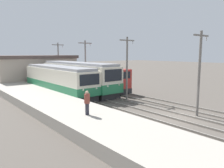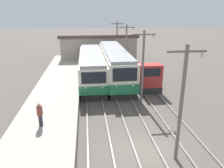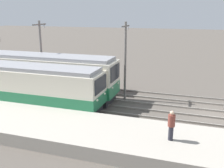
{
  "view_description": "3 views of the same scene",
  "coord_description": "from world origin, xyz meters",
  "px_view_note": "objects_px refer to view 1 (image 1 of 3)",
  "views": [
    {
      "loc": [
        -14.13,
        -9.68,
        4.92
      ],
      "look_at": [
        0.78,
        8.52,
        1.59
      ],
      "focal_mm": 35.0,
      "sensor_mm": 36.0,
      "label": 1
    },
    {
      "loc": [
        -3.19,
        -11.06,
        8.12
      ],
      "look_at": [
        -0.84,
        8.74,
        1.42
      ],
      "focal_mm": 35.0,
      "sensor_mm": 36.0,
      "label": 2
    },
    {
      "loc": [
        -19.34,
        1.42,
        7.41
      ],
      "look_at": [
        1.27,
        8.18,
        1.37
      ],
      "focal_mm": 42.0,
      "sensor_mm": 36.0,
      "label": 3
    }
  ],
  "objects_px": {
    "catenary_mast_far": "(85,63)",
    "catenary_mast_distant": "(58,61)",
    "shunting_locomotive": "(114,83)",
    "catenary_mast_near": "(199,70)",
    "catenary_mast_mid": "(127,66)",
    "commuter_train_center": "(77,78)",
    "commuter_train_left": "(58,81)",
    "person_on_platform": "(87,102)"
  },
  "relations": [
    {
      "from": "catenary_mast_far",
      "to": "catenary_mast_distant",
      "type": "xyz_separation_m",
      "value": [
        0.0,
        8.13,
        0.0
      ]
    },
    {
      "from": "shunting_locomotive",
      "to": "catenary_mast_near",
      "type": "bearing_deg",
      "value": -97.03
    },
    {
      "from": "catenary_mast_mid",
      "to": "catenary_mast_far",
      "type": "xyz_separation_m",
      "value": [
        0.0,
        8.13,
        0.0
      ]
    },
    {
      "from": "commuter_train_center",
      "to": "catenary_mast_near",
      "type": "xyz_separation_m",
      "value": [
        1.51,
        -15.98,
        1.87
      ]
    },
    {
      "from": "commuter_train_left",
      "to": "catenary_mast_near",
      "type": "bearing_deg",
      "value": -74.62
    },
    {
      "from": "catenary_mast_distant",
      "to": "catenary_mast_mid",
      "type": "bearing_deg",
      "value": -90.0
    },
    {
      "from": "person_on_platform",
      "to": "catenary_mast_far",
      "type": "bearing_deg",
      "value": 57.85
    },
    {
      "from": "catenary_mast_distant",
      "to": "commuter_train_left",
      "type": "bearing_deg",
      "value": -116.31
    },
    {
      "from": "commuter_train_center",
      "to": "catenary_mast_near",
      "type": "distance_m",
      "value": 16.16
    },
    {
      "from": "catenary_mast_distant",
      "to": "person_on_platform",
      "type": "height_order",
      "value": "catenary_mast_distant"
    },
    {
      "from": "catenary_mast_far",
      "to": "person_on_platform",
      "type": "relative_size",
      "value": 4.01
    },
    {
      "from": "commuter_train_left",
      "to": "person_on_platform",
      "type": "xyz_separation_m",
      "value": [
        -3.78,
        -12.29,
        0.11
      ]
    },
    {
      "from": "catenary_mast_far",
      "to": "catenary_mast_distant",
      "type": "height_order",
      "value": "same"
    },
    {
      "from": "catenary_mast_near",
      "to": "catenary_mast_far",
      "type": "height_order",
      "value": "same"
    },
    {
      "from": "catenary_mast_mid",
      "to": "catenary_mast_distant",
      "type": "xyz_separation_m",
      "value": [
        0.0,
        16.25,
        0.0
      ]
    },
    {
      "from": "commuter_train_center",
      "to": "catenary_mast_near",
      "type": "height_order",
      "value": "catenary_mast_near"
    },
    {
      "from": "commuter_train_left",
      "to": "catenary_mast_distant",
      "type": "xyz_separation_m",
      "value": [
        4.31,
        8.71,
        2.02
      ]
    },
    {
      "from": "shunting_locomotive",
      "to": "catenary_mast_mid",
      "type": "xyz_separation_m",
      "value": [
        -1.49,
        -3.97,
        2.41
      ]
    },
    {
      "from": "catenary_mast_mid",
      "to": "commuter_train_center",
      "type": "bearing_deg",
      "value": 100.87
    },
    {
      "from": "catenary_mast_near",
      "to": "catenary_mast_distant",
      "type": "xyz_separation_m",
      "value": [
        0.0,
        24.38,
        0.0
      ]
    },
    {
      "from": "commuter_train_center",
      "to": "catenary_mast_mid",
      "type": "distance_m",
      "value": 8.21
    },
    {
      "from": "shunting_locomotive",
      "to": "catenary_mast_near",
      "type": "xyz_separation_m",
      "value": [
        -1.49,
        -12.1,
        2.41
      ]
    },
    {
      "from": "person_on_platform",
      "to": "shunting_locomotive",
      "type": "bearing_deg",
      "value": 42.29
    },
    {
      "from": "commuter_train_center",
      "to": "catenary_mast_distant",
      "type": "bearing_deg",
      "value": 79.82
    },
    {
      "from": "catenary_mast_near",
      "to": "catenary_mast_distant",
      "type": "distance_m",
      "value": 24.38
    },
    {
      "from": "shunting_locomotive",
      "to": "catenary_mast_far",
      "type": "xyz_separation_m",
      "value": [
        -1.49,
        4.16,
        2.41
      ]
    },
    {
      "from": "commuter_train_center",
      "to": "catenary_mast_distant",
      "type": "relative_size",
      "value": 2.27
    },
    {
      "from": "commuter_train_center",
      "to": "person_on_platform",
      "type": "bearing_deg",
      "value": -117.59
    },
    {
      "from": "catenary_mast_mid",
      "to": "catenary_mast_far",
      "type": "relative_size",
      "value": 1.0
    },
    {
      "from": "catenary_mast_near",
      "to": "catenary_mast_distant",
      "type": "height_order",
      "value": "same"
    },
    {
      "from": "catenary_mast_mid",
      "to": "catenary_mast_far",
      "type": "distance_m",
      "value": 8.13
    },
    {
      "from": "shunting_locomotive",
      "to": "catenary_mast_far",
      "type": "height_order",
      "value": "catenary_mast_far"
    },
    {
      "from": "catenary_mast_near",
      "to": "person_on_platform",
      "type": "xyz_separation_m",
      "value": [
        -8.09,
        3.38,
        -1.91
      ]
    },
    {
      "from": "catenary_mast_mid",
      "to": "person_on_platform",
      "type": "distance_m",
      "value": 9.58
    },
    {
      "from": "commuter_train_left",
      "to": "catenary_mast_far",
      "type": "xyz_separation_m",
      "value": [
        4.31,
        0.59,
        2.02
      ]
    },
    {
      "from": "person_on_platform",
      "to": "commuter_train_center",
      "type": "bearing_deg",
      "value": 62.41
    },
    {
      "from": "catenary_mast_near",
      "to": "person_on_platform",
      "type": "relative_size",
      "value": 4.01
    },
    {
      "from": "shunting_locomotive",
      "to": "person_on_platform",
      "type": "height_order",
      "value": "shunting_locomotive"
    },
    {
      "from": "commuter_train_left",
      "to": "person_on_platform",
      "type": "bearing_deg",
      "value": -107.12
    },
    {
      "from": "commuter_train_left",
      "to": "catenary_mast_mid",
      "type": "distance_m",
      "value": 8.92
    },
    {
      "from": "shunting_locomotive",
      "to": "commuter_train_center",
      "type": "bearing_deg",
      "value": 127.68
    },
    {
      "from": "catenary_mast_near",
      "to": "catenary_mast_mid",
      "type": "relative_size",
      "value": 1.0
    }
  ]
}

